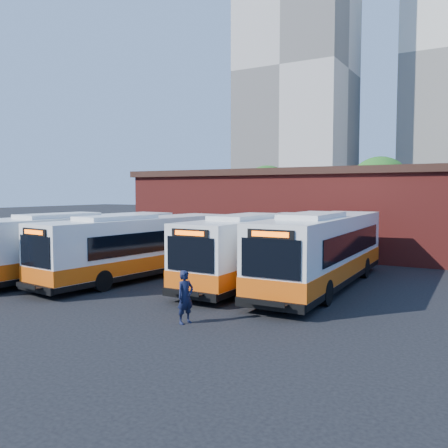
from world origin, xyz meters
The scene contains 11 objects.
ground centered at (0.00, 0.00, 0.00)m, with size 220.00×220.00×0.00m, color black.
bus_farwest centered at (-10.92, 1.99, 1.47)m, with size 3.20×11.97×3.23m.
bus_west centered at (-7.70, 1.99, 1.61)m, with size 3.75×13.17×3.54m.
bus_midwest centered at (-4.16, 2.70, 1.59)m, with size 4.09×13.02×3.50m.
bus_mideast centered at (1.90, 5.17, 1.63)m, with size 2.95×13.24×3.59m.
bus_east centered at (5.30, 5.38, 1.70)m, with size 3.12×13.79×3.74m.
transit_worker centered at (3.09, -3.36, 0.96)m, with size 0.70×0.46×1.92m, color black.
depot_building centered at (0.00, 20.00, 3.26)m, with size 28.60×12.60×6.40m.
tree_west centered at (-10.00, 32.00, 4.64)m, with size 6.00×6.00×7.65m.
tree_mid centered at (2.00, 34.00, 5.08)m, with size 6.56×6.56×8.36m.
tower_left centered at (-22.00, 72.00, 27.84)m, with size 20.00×18.00×56.20m.
Camera 1 is at (12.65, -17.18, 4.76)m, focal length 38.00 mm.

